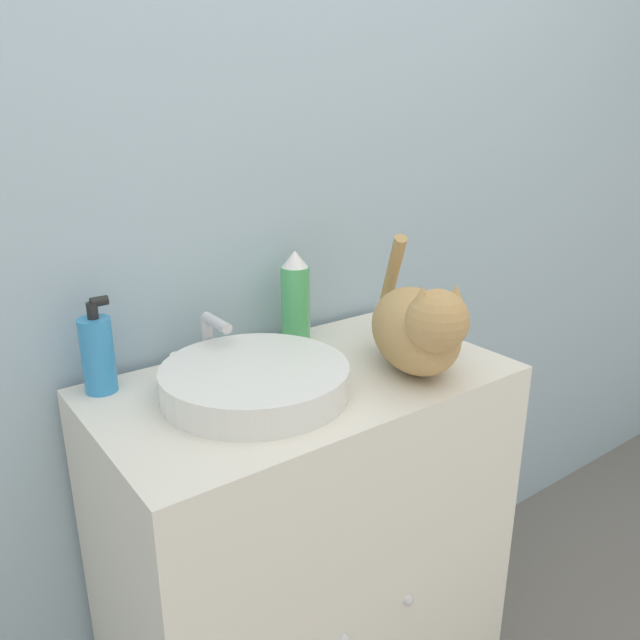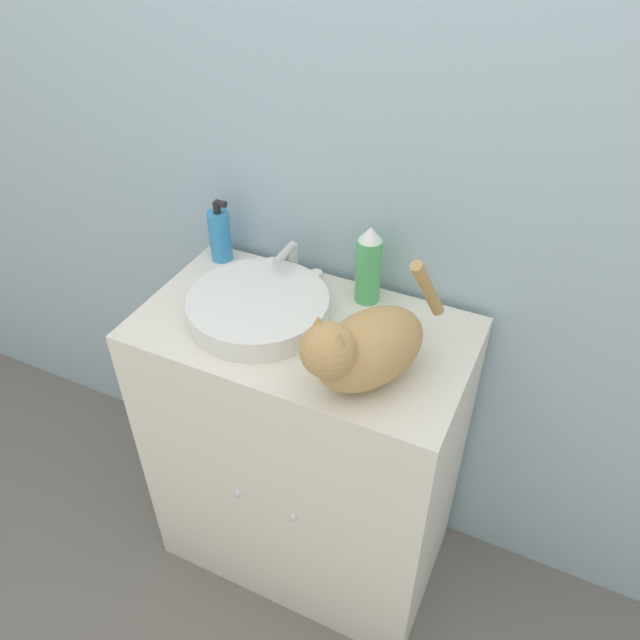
{
  "view_description": "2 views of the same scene",
  "coord_description": "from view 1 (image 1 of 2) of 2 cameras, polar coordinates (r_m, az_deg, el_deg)",
  "views": [
    {
      "loc": [
        -0.64,
        -0.68,
        1.42
      ],
      "look_at": [
        0.03,
        0.23,
        1.03
      ],
      "focal_mm": 35.0,
      "sensor_mm": 36.0,
      "label": 1
    },
    {
      "loc": [
        0.53,
        -0.8,
        1.87
      ],
      "look_at": [
        0.07,
        0.18,
        1.0
      ],
      "focal_mm": 35.0,
      "sensor_mm": 36.0,
      "label": 2
    }
  ],
  "objects": [
    {
      "name": "spray_bottle",
      "position": [
        1.37,
        -2.27,
        1.96
      ],
      "size": [
        0.06,
        0.06,
        0.21
      ],
      "color": "#4CB266",
      "rests_on": "vanity_cabinet"
    },
    {
      "name": "wall_back",
      "position": [
        1.36,
        -8.33,
        11.51
      ],
      "size": [
        6.0,
        0.05,
        2.5
      ],
      "color": "#9EB7C6",
      "rests_on": "ground_plane"
    },
    {
      "name": "vanity_cabinet",
      "position": [
        1.47,
        -1.25,
        -21.83
      ],
      "size": [
        0.81,
        0.48,
        0.92
      ],
      "color": "silver",
      "rests_on": "ground_plane"
    },
    {
      "name": "sink_basin",
      "position": [
        1.15,
        -5.96,
        -5.52
      ],
      "size": [
        0.35,
        0.35,
        0.06
      ],
      "color": "white",
      "rests_on": "vanity_cabinet"
    },
    {
      "name": "cat",
      "position": [
        1.23,
        8.97,
        -0.66
      ],
      "size": [
        0.27,
        0.38,
        0.25
      ],
      "rotation": [
        0.0,
        0.0,
        -2.03
      ],
      "color": "tan",
      "rests_on": "vanity_cabinet"
    },
    {
      "name": "faucet",
      "position": [
        1.28,
        -10.02,
        -2.0
      ],
      "size": [
        0.16,
        0.11,
        0.11
      ],
      "color": "silver",
      "rests_on": "vanity_cabinet"
    },
    {
      "name": "soap_bottle",
      "position": [
        1.21,
        -19.66,
        -2.89
      ],
      "size": [
        0.06,
        0.06,
        0.18
      ],
      "color": "#338CCC",
      "rests_on": "vanity_cabinet"
    }
  ]
}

